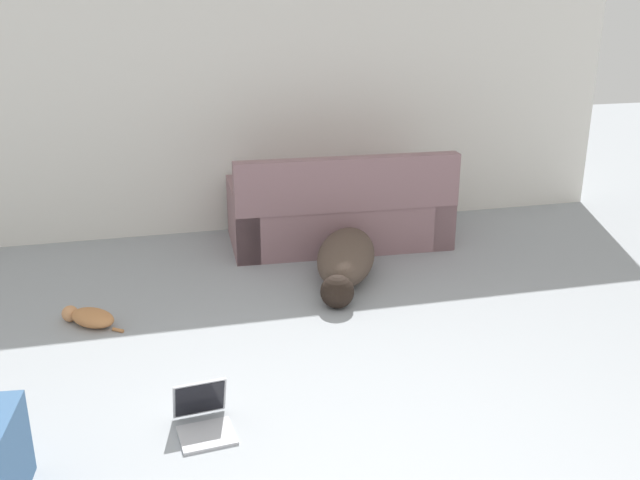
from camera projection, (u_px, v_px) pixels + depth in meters
name	position (u px, v px, depth m)	size (l,w,h in m)	color
wall_back	(224.00, 97.00, 6.42)	(7.57, 0.06, 2.50)	silver
couch	(339.00, 214.00, 6.37)	(1.95, 1.00, 0.86)	gray
dog	(345.00, 259.00, 5.57)	(0.78, 1.35, 0.37)	#4C3D33
cat	(89.00, 317.00, 4.86)	(0.44, 0.37, 0.13)	#BC7A47
laptop_open	(203.00, 413.00, 3.73)	(0.31, 0.37, 0.25)	#B7B7BC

